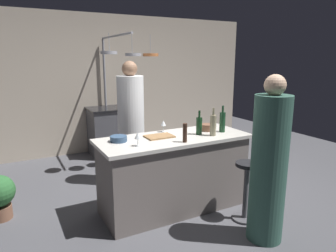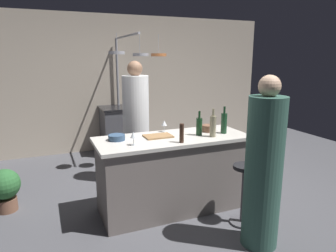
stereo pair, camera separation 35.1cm
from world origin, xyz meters
name	(u,v)px [view 1 (the left image)]	position (x,y,z in m)	size (l,w,h in m)	color
ground_plane	(174,207)	(0.00, 0.00, 0.00)	(9.00, 9.00, 0.00)	#4C4C51
back_wall	(103,84)	(0.00, 2.85, 1.30)	(6.40, 0.16, 2.60)	#BCAD99
kitchen_island	(174,173)	(0.00, 0.00, 0.45)	(1.80, 0.72, 0.90)	slate
stove_range	(111,131)	(0.00, 2.45, 0.45)	(0.80, 0.64, 0.89)	#47474C
chef	(131,128)	(-0.16, 0.97, 0.82)	(0.37, 0.37, 1.76)	white
bar_stool_right	(246,188)	(0.58, -0.62, 0.38)	(0.28, 0.28, 0.68)	#4C4C51
guest_right	(269,167)	(0.50, -1.00, 0.77)	(0.35, 0.35, 1.66)	#33594C
overhead_pot_rack	(120,66)	(0.02, 1.85, 1.66)	(0.89, 1.50, 2.17)	gray
cutting_board	(159,136)	(-0.16, 0.07, 0.91)	(0.32, 0.22, 0.02)	#997047
pepper_mill	(185,133)	(-0.01, -0.25, 1.01)	(0.05, 0.05, 0.21)	#382319
wine_bottle_green	(222,122)	(0.65, -0.07, 1.03)	(0.07, 0.07, 0.33)	#193D23
wine_bottle_red	(199,125)	(0.32, -0.04, 1.01)	(0.07, 0.07, 0.29)	#143319
wine_bottle_white	(213,125)	(0.44, -0.16, 1.03)	(0.07, 0.07, 0.33)	gray
wine_glass_by_chef	(138,136)	(-0.52, -0.15, 1.01)	(0.07, 0.07, 0.15)	silver
wine_glass_near_right_guest	(163,124)	(0.00, 0.27, 1.01)	(0.07, 0.07, 0.15)	silver
mixing_bowl_wooden	(207,127)	(0.52, 0.07, 0.94)	(0.16, 0.16, 0.08)	brown
mixing_bowl_blue	(119,139)	(-0.64, 0.11, 0.93)	(0.19, 0.19, 0.06)	#334C6B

